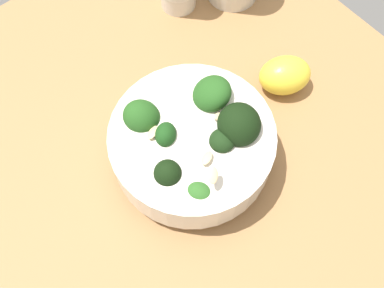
% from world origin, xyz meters
% --- Properties ---
extents(ground_plane, '(0.60, 0.60, 0.05)m').
position_xyz_m(ground_plane, '(0.00, 0.00, -0.02)').
color(ground_plane, '#996D42').
extents(bowl_of_broccoli, '(0.18, 0.18, 0.10)m').
position_xyz_m(bowl_of_broccoli, '(0.06, -0.02, 0.04)').
color(bowl_of_broccoli, silver).
rests_on(bowl_of_broccoli, ground_plane).
extents(lemon_wedge, '(0.08, 0.08, 0.05)m').
position_xyz_m(lemon_wedge, '(0.05, 0.14, 0.02)').
color(lemon_wedge, yellow).
rests_on(lemon_wedge, ground_plane).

